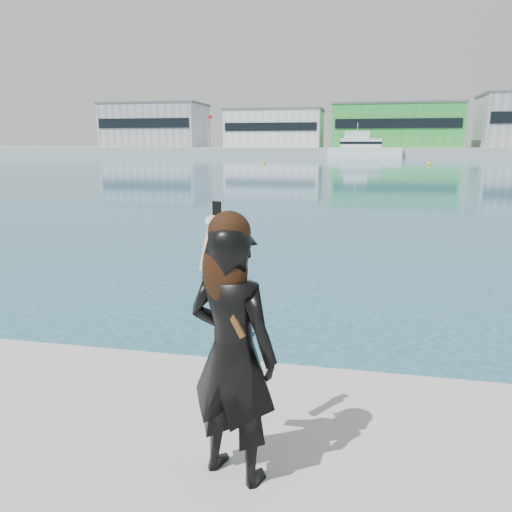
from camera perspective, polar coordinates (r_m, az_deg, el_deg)
The scene contains 10 objects.
far_quay at distance 133.41m, azimuth 11.89°, elevation 11.63°, with size 320.00×40.00×2.00m, color #9E9E99.
warehouse_grey_left at distance 142.60m, azimuth -11.42°, elevation 14.42°, with size 26.52×16.36×11.50m.
warehouse_white at distance 133.30m, azimuth 2.20°, elevation 14.36°, with size 24.48×15.35×9.50m.
warehouse_green at distance 131.68m, azimuth 15.60°, elevation 14.16°, with size 30.60×16.36×10.50m.
flagpole_left at distance 130.17m, azimuth -5.47°, elevation 14.26°, with size 1.28×0.16×8.00m.
flagpole_right at distance 126.35m, azimuth 22.34°, elevation 13.44°, with size 1.28×0.16×8.00m.
motor_yacht at distance 114.81m, azimuth 12.11°, elevation 12.03°, with size 15.88×4.52×7.40m.
buoy_near at distance 74.25m, azimuth 19.17°, elevation 9.80°, with size 0.50×0.50×0.50m, color #FFFE0D.
buoy_far at distance 75.27m, azimuth 0.93°, elevation 10.52°, with size 0.50×0.50×0.50m, color #FFFE0D.
woman at distance 3.06m, azimuth -2.77°, elevation -10.30°, with size 0.68×0.55×1.71m.
Camera 1 is at (0.24, -3.40, 2.86)m, focal length 35.00 mm.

